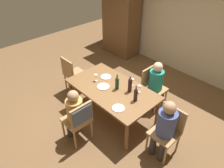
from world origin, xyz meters
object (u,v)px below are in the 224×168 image
at_px(chair_left_end, 72,73).
at_px(wine_glass_centre, 140,87).
at_px(chair_right_end, 168,128).
at_px(dining_table, 112,91).
at_px(chair_near, 80,118).
at_px(handbag, 88,80).
at_px(person_man_bearded, 157,83).
at_px(wine_bottle_tall_green, 130,85).
at_px(dinner_plate_host, 106,77).
at_px(dinner_plate_guest_left, 103,87).
at_px(wine_glass_near_left, 96,76).
at_px(wine_glass_near_right, 132,81).
at_px(chair_far_right, 152,85).
at_px(wine_bottle_dark_red, 117,83).
at_px(person_woman_host, 74,112).
at_px(armoire_cabinet, 121,19).
at_px(wine_bottle_short_olive, 136,94).
at_px(dinner_plate_guest_right, 118,108).

bearing_deg(chair_left_end, wine_glass_centre, 12.65).
bearing_deg(chair_right_end, dining_table, 3.88).
height_order(chair_near, handbag, chair_near).
bearing_deg(chair_right_end, person_man_bearded, -43.39).
height_order(dining_table, chair_near, chair_near).
xyz_separation_m(chair_right_end, wine_bottle_tall_green, (-0.98, 0.09, 0.35)).
relative_size(person_man_bearded, dinner_plate_host, 5.03).
height_order(chair_left_end, dinner_plate_guest_left, chair_left_end).
relative_size(wine_glass_near_left, handbag, 0.53).
height_order(dinner_plate_host, handbag, dinner_plate_host).
bearing_deg(wine_glass_near_right, dinner_plate_guest_left, -126.94).
relative_size(person_man_bearded, wine_glass_near_right, 7.53).
relative_size(chair_far_right, wine_bottle_dark_red, 2.80).
bearing_deg(dinner_plate_host, wine_glass_centre, 8.61).
distance_m(person_woman_host, wine_glass_centre, 1.30).
relative_size(armoire_cabinet, wine_glass_centre, 14.63).
distance_m(wine_glass_near_right, dinner_plate_host, 0.62).
distance_m(person_woman_host, wine_bottle_tall_green, 1.15).
xyz_separation_m(wine_bottle_dark_red, wine_glass_near_right, (0.12, 0.31, -0.04)).
height_order(person_man_bearded, wine_bottle_short_olive, person_man_bearded).
bearing_deg(wine_bottle_tall_green, chair_left_end, -170.50).
relative_size(wine_bottle_dark_red, dinner_plate_guest_left, 1.32).
bearing_deg(person_woman_host, wine_bottle_short_olive, -32.29).
bearing_deg(wine_bottle_short_olive, chair_far_right, 106.36).
distance_m(person_woman_host, dinner_plate_guest_left, 0.81).
bearing_deg(wine_glass_near_left, dinner_plate_guest_left, -8.04).
distance_m(wine_bottle_dark_red, dinner_plate_guest_right, 0.59).
height_order(chair_far_right, person_man_bearded, person_man_bearded).
distance_m(wine_bottle_tall_green, wine_glass_near_left, 0.77).
xyz_separation_m(wine_bottle_dark_red, wine_glass_near_left, (-0.50, -0.12, -0.04)).
distance_m(chair_right_end, wine_glass_near_left, 1.74).
height_order(person_man_bearded, wine_glass_near_left, person_man_bearded).
xyz_separation_m(wine_bottle_short_olive, wine_glass_near_left, (-0.99, -0.11, -0.03)).
height_order(chair_right_end, wine_bottle_dark_red, wine_bottle_dark_red).
height_order(chair_left_end, wine_bottle_short_olive, wine_bottle_short_olive).
bearing_deg(dinner_plate_host, wine_bottle_dark_red, -14.62).
relative_size(wine_bottle_dark_red, wine_bottle_short_olive, 1.03).
bearing_deg(handbag, person_man_bearded, 17.53).
xyz_separation_m(armoire_cabinet, dinner_plate_guest_right, (2.52, -2.59, -0.37)).
xyz_separation_m(person_man_bearded, wine_glass_near_right, (-0.23, -0.52, 0.18)).
distance_m(dinner_plate_guest_left, dinner_plate_guest_right, 0.70).
bearing_deg(armoire_cabinet, wine_glass_centre, -38.65).
bearing_deg(chair_far_right, dinner_plate_guest_right, 8.84).
height_order(wine_bottle_short_olive, dinner_plate_guest_left, wine_bottle_short_olive).
height_order(armoire_cabinet, chair_near, armoire_cabinet).
xyz_separation_m(wine_glass_near_right, handbag, (-1.49, -0.02, -0.72)).
xyz_separation_m(person_man_bearded, wine_bottle_dark_red, (-0.35, -0.84, 0.22)).
xyz_separation_m(dining_table, handbag, (-1.29, 0.35, -0.54)).
xyz_separation_m(chair_right_end, dinner_plate_guest_right, (-0.78, -0.42, 0.20)).
height_order(armoire_cabinet, wine_glass_centre, armoire_cabinet).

